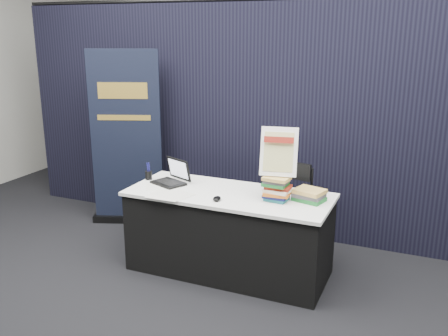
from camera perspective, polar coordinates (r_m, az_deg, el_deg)
floor at (r=4.24m, az=-2.45°, el=-14.74°), size 8.00×8.00×0.00m
wall_back at (r=7.46m, az=11.17°, el=12.42°), size 8.00×0.02×3.50m
drape_partition at (r=5.22m, az=5.07°, el=5.23°), size 6.00×0.08×2.40m
display_table at (r=4.52m, az=0.55°, el=-7.37°), size 1.80×0.75×0.75m
laptop at (r=4.66m, az=-6.15°, el=-1.08°), size 0.35×0.34×0.23m
mouse at (r=4.19m, az=-0.82°, el=-3.51°), size 0.08×0.12×0.03m
brochure_left at (r=4.60m, az=-6.96°, el=-2.05°), size 0.38×0.35×0.00m
brochure_mid at (r=4.33m, az=-6.69°, el=-3.18°), size 0.31×0.22×0.00m
brochure_right at (r=4.37m, az=-5.84°, el=-2.98°), size 0.38×0.31×0.00m
pen_cup at (r=4.81m, az=-8.61°, el=-0.83°), size 0.07×0.07×0.08m
book_stack_tall at (r=4.17m, az=6.03°, el=-2.37°), size 0.20×0.15×0.21m
book_stack_short at (r=4.24m, az=9.62°, el=-3.02°), size 0.28×0.23×0.10m
info_sign at (r=4.12m, az=6.28°, el=1.80°), size 0.32×0.18×0.42m
pullup_banner at (r=5.60m, az=-11.08°, el=2.15°), size 0.80×0.38×1.94m
stacking_chair at (r=4.68m, az=6.96°, el=-4.69°), size 0.51×0.51×0.94m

